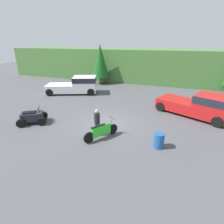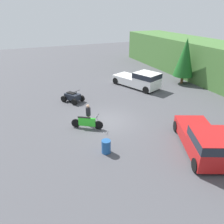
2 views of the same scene
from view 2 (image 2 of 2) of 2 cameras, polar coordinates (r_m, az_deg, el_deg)
name	(u,v)px [view 2 (image 2 of 2)]	position (r m, az deg, el deg)	size (l,w,h in m)	color
ground_plane	(108,121)	(17.75, -1.02, -2.34)	(80.00, 80.00, 0.00)	#4C4C51
tree_left	(185,58)	(27.32, 18.55, 13.34)	(2.33, 2.33, 5.29)	brown
pickup_truck_red	(205,141)	(14.58, 23.21, -6.86)	(5.86, 4.17, 1.90)	red
pickup_truck_second	(140,79)	(25.12, 7.41, 8.45)	(5.95, 4.10, 1.90)	white
dirt_bike	(87,123)	(16.60, -6.53, -2.76)	(1.42, 2.13, 1.14)	black
quad_atv	(73,97)	(21.59, -10.25, 3.86)	(2.36, 2.17, 1.19)	black
rider_person	(88,114)	(16.76, -6.20, -0.59)	(0.44, 0.44, 1.77)	brown
steel_barrel	(106,147)	(13.87, -1.54, -9.01)	(0.58, 0.58, 0.88)	#1E5193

